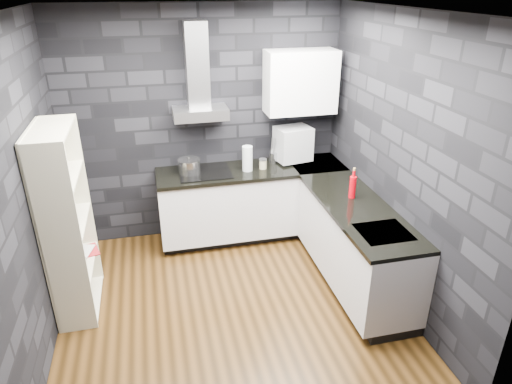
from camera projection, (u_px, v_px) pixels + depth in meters
name	position (u px, v px, depth m)	size (l,w,h in m)	color
ground	(232.00, 307.00, 4.46)	(3.20, 3.20, 0.00)	#422910
ceiling	(223.00, 11.00, 3.31)	(3.20, 3.20, 0.00)	white
wall_back	(204.00, 126.00, 5.31)	(3.20, 0.05, 2.70)	black
wall_front	(282.00, 299.00, 2.45)	(3.20, 0.05, 2.70)	black
wall_left	(22.00, 200.00, 3.54)	(0.05, 3.20, 2.70)	black
wall_right	(401.00, 164.00, 4.22)	(0.05, 3.20, 2.70)	black
toekick_back	(251.00, 230.00, 5.72)	(2.18, 0.50, 0.10)	black
toekick_right	(355.00, 278.00, 4.80)	(0.50, 1.78, 0.10)	black
counter_back_cab	(252.00, 201.00, 5.50)	(2.20, 0.60, 0.76)	silver
counter_right_cab	(355.00, 244.00, 4.61)	(0.60, 1.80, 0.76)	silver
counter_back_top	(252.00, 170.00, 5.32)	(2.20, 0.62, 0.04)	black
counter_right_top	(358.00, 208.00, 4.44)	(0.62, 1.80, 0.04)	black
counter_corner_top	(316.00, 164.00, 5.50)	(0.62, 0.62, 0.04)	black
hood_body	(200.00, 113.00, 5.04)	(0.60, 0.34, 0.12)	#ACACB0
hood_chimney	(197.00, 65.00, 4.89)	(0.24, 0.20, 0.90)	#ACACB0
upper_cabinet	(301.00, 82.00, 5.15)	(0.80, 0.35, 0.70)	white
cooktop	(205.00, 172.00, 5.20)	(0.58, 0.50, 0.01)	black
sink_rim	(384.00, 232.00, 4.00)	(0.44, 0.40, 0.01)	#ACACB0
pot	(189.00, 167.00, 5.15)	(0.24, 0.24, 0.14)	#B4B4B8
glass_vase	(247.00, 159.00, 5.21)	(0.12, 0.12, 0.29)	silver
storage_jar	(263.00, 164.00, 5.30)	(0.09, 0.09, 0.10)	tan
utensil_crock	(273.00, 158.00, 5.46)	(0.10, 0.10, 0.13)	#B4B4B8
appliance_garage	(293.00, 144.00, 5.44)	(0.40, 0.31, 0.40)	#ACB0B4
red_bottle	(353.00, 187.00, 4.57)	(0.07, 0.07, 0.23)	#B7000B
bookshelf	(67.00, 223.00, 4.13)	(0.34, 0.80, 1.80)	beige
fruit_bowl	(65.00, 226.00, 4.02)	(0.22, 0.22, 0.06)	silver
book_red	(77.00, 244.00, 4.43)	(0.19, 0.02, 0.25)	maroon
book_second	(72.00, 242.00, 4.42)	(0.17, 0.02, 0.24)	#B2B2B2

